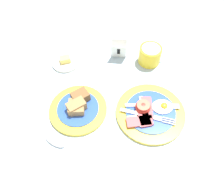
# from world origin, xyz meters

# --- Properties ---
(ground_plane) EXTENTS (3.00, 3.00, 0.00)m
(ground_plane) POSITION_xyz_m (0.00, 0.00, 0.00)
(ground_plane) COLOR #A3BCD1
(breakfast_plate) EXTENTS (0.23, 0.23, 0.04)m
(breakfast_plate) POSITION_xyz_m (0.09, -0.01, 0.01)
(breakfast_plate) COLOR yellow
(breakfast_plate) RESTS_ON ground_plane
(bread_plate) EXTENTS (0.20, 0.20, 0.05)m
(bread_plate) POSITION_xyz_m (-0.15, 0.03, 0.01)
(bread_plate) COLOR yellow
(bread_plate) RESTS_ON ground_plane
(sugar_cup) EXTENTS (0.09, 0.09, 0.07)m
(sugar_cup) POSITION_xyz_m (0.13, 0.23, 0.04)
(sugar_cup) COLOR yellow
(sugar_cup) RESTS_ON ground_plane
(butter_dish) EXTENTS (0.11, 0.11, 0.03)m
(butter_dish) POSITION_xyz_m (-0.21, 0.25, 0.01)
(butter_dish) COLOR silver
(butter_dish) RESTS_ON ground_plane
(number_card) EXTENTS (0.07, 0.06, 0.07)m
(number_card) POSITION_xyz_m (0.01, 0.27, 0.04)
(number_card) COLOR white
(number_card) RESTS_ON ground_plane
(teaspoon_by_saucer) EXTENTS (0.17, 0.12, 0.01)m
(teaspoon_by_saucer) POSITION_xyz_m (-0.21, -0.10, 0.01)
(teaspoon_by_saucer) COLOR silver
(teaspoon_by_saucer) RESTS_ON ground_plane
(teaspoon_near_cup) EXTENTS (0.19, 0.05, 0.01)m
(teaspoon_near_cup) POSITION_xyz_m (0.18, 0.23, 0.01)
(teaspoon_near_cup) COLOR silver
(teaspoon_near_cup) RESTS_ON ground_plane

